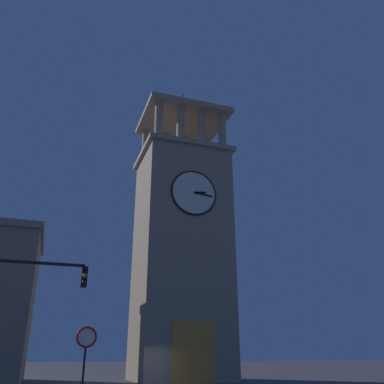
% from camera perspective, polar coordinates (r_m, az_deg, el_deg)
% --- Properties ---
extents(clocktower, '(7.64, 6.84, 25.37)m').
position_cam_1_polar(clocktower, '(34.20, -1.49, -8.24)').
color(clocktower, gray).
rests_on(clocktower, ground_plane).
extents(traffic_signal_near, '(4.43, 0.41, 5.36)m').
position_cam_1_polar(traffic_signal_near, '(16.11, -25.11, -13.22)').
color(traffic_signal_near, black).
rests_on(traffic_signal_near, ground_plane).
extents(no_horn_sign, '(0.78, 0.14, 2.81)m').
position_cam_1_polar(no_horn_sign, '(16.91, -14.60, -19.79)').
color(no_horn_sign, black).
rests_on(no_horn_sign, ground_plane).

